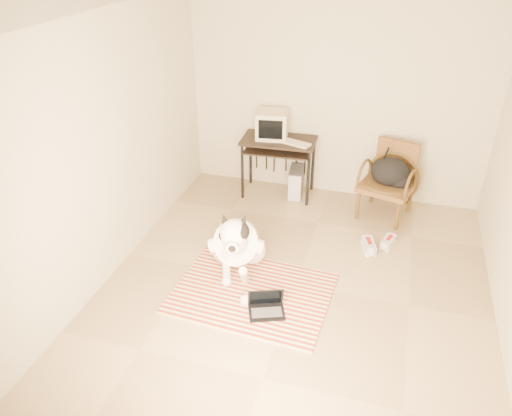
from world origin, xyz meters
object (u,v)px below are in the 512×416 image
at_px(rattan_chair, 389,181).
at_px(computer_desk, 278,148).
at_px(dog, 237,244).
at_px(backpack, 392,173).
at_px(crt_monitor, 272,125).
at_px(laptop, 266,306).
at_px(pc_tower, 296,182).

bearing_deg(rattan_chair, computer_desk, 175.71).
xyz_separation_m(dog, backpack, (1.51, 1.72, 0.25)).
bearing_deg(computer_desk, dog, -89.28).
height_order(crt_monitor, backpack, crt_monitor).
bearing_deg(dog, backpack, 48.73).
bearing_deg(laptop, computer_desk, 101.69).
relative_size(dog, rattan_chair, 1.26).
bearing_deg(computer_desk, laptop, -78.31).
height_order(laptop, computer_desk, computer_desk).
distance_m(dog, backpack, 2.30).
distance_m(crt_monitor, rattan_chair, 1.70).
distance_m(dog, crt_monitor, 2.05).
height_order(computer_desk, rattan_chair, rattan_chair).
height_order(dog, computer_desk, dog).
relative_size(laptop, computer_desk, 0.41).
distance_m(laptop, backpack, 2.55).
xyz_separation_m(crt_monitor, backpack, (1.64, -0.22, -0.40)).
bearing_deg(rattan_chair, backpack, -56.17).
xyz_separation_m(dog, rattan_chair, (1.48, 1.77, 0.12)).
bearing_deg(pc_tower, computer_desk, -169.60).
relative_size(dog, backpack, 2.28).
bearing_deg(crt_monitor, rattan_chair, -6.16).
distance_m(dog, pc_tower, 1.95).
distance_m(computer_desk, backpack, 1.54).
distance_m(crt_monitor, pc_tower, 0.89).
height_order(crt_monitor, pc_tower, crt_monitor).
bearing_deg(dog, rattan_chair, 50.10).
relative_size(dog, crt_monitor, 2.64).
bearing_deg(computer_desk, crt_monitor, 150.59).
distance_m(computer_desk, crt_monitor, 0.32).
bearing_deg(dog, crt_monitor, 93.90).
bearing_deg(rattan_chair, laptop, -113.21).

